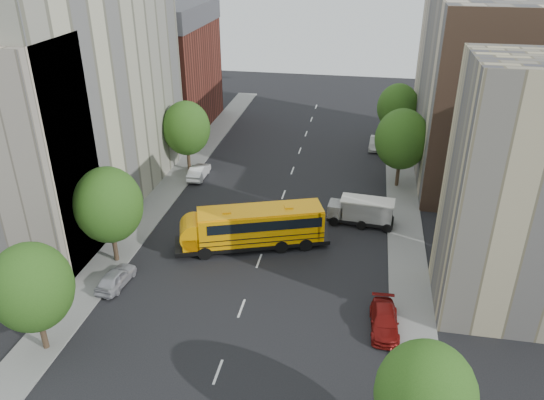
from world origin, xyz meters
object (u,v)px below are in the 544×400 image
(street_tree_2, at_px, (186,128))
(street_tree_4, at_px, (402,139))
(school_bus, at_px, (250,226))
(parked_car_5, at_px, (376,143))
(street_tree_0, at_px, (32,287))
(safari_truck, at_px, (362,211))
(parked_car_1, at_px, (199,172))
(parked_car_0, at_px, (116,278))
(parked_car_3, at_px, (384,321))
(street_tree_5, at_px, (398,107))
(street_tree_1, at_px, (108,205))
(street_tree_3, at_px, (425,395))

(street_tree_2, bearing_deg, street_tree_4, 0.00)
(school_bus, height_order, parked_car_5, school_bus)
(street_tree_0, relative_size, safari_truck, 1.26)
(safari_truck, distance_m, parked_car_1, 18.47)
(parked_car_0, distance_m, parked_car_5, 36.41)
(safari_truck, relative_size, parked_car_5, 1.45)
(street_tree_4, relative_size, school_bus, 0.64)
(safari_truck, relative_size, parked_car_0, 1.49)
(school_bus, relative_size, parked_car_3, 2.88)
(school_bus, xyz_separation_m, parked_car_3, (10.69, -8.27, -1.32))
(street_tree_5, distance_m, school_bus, 28.86)
(parked_car_5, bearing_deg, street_tree_5, 39.99)
(street_tree_2, xyz_separation_m, parked_car_1, (1.58, -1.58, -4.13))
(street_tree_0, distance_m, parked_car_3, 21.74)
(street_tree_1, bearing_deg, street_tree_0, -90.00)
(street_tree_0, bearing_deg, street_tree_5, 61.19)
(street_tree_1, height_order, safari_truck, street_tree_1)
(street_tree_1, xyz_separation_m, street_tree_4, (22.00, 18.00, 0.12))
(street_tree_5, bearing_deg, street_tree_3, -90.00)
(street_tree_1, relative_size, street_tree_4, 0.98)
(parked_car_0, bearing_deg, street_tree_1, -60.25)
(street_tree_0, distance_m, school_bus, 17.31)
(street_tree_0, distance_m, street_tree_1, 10.00)
(street_tree_1, xyz_separation_m, street_tree_2, (0.00, 18.00, -0.12))
(street_tree_4, xyz_separation_m, parked_car_3, (-1.40, -22.34, -4.44))
(street_tree_4, bearing_deg, parked_car_3, -93.59)
(parked_car_0, height_order, parked_car_5, parked_car_0)
(street_tree_4, bearing_deg, street_tree_0, -128.16)
(street_tree_0, bearing_deg, parked_car_1, 86.57)
(street_tree_2, xyz_separation_m, school_bus, (9.91, -14.06, -2.87))
(parked_car_3, xyz_separation_m, parked_car_5, (-0.80, 32.73, 0.03))
(street_tree_2, bearing_deg, street_tree_5, 28.61)
(parked_car_1, distance_m, parked_car_3, 28.15)
(safari_truck, bearing_deg, street_tree_2, 160.49)
(street_tree_0, bearing_deg, street_tree_2, 90.00)
(parked_car_1, relative_size, parked_car_5, 1.04)
(street_tree_4, height_order, parked_car_0, street_tree_4)
(street_tree_3, bearing_deg, parked_car_3, 98.24)
(street_tree_1, distance_m, safari_truck, 21.26)
(street_tree_3, xyz_separation_m, safari_truck, (-3.32, 23.45, -3.16))
(street_tree_1, bearing_deg, parked_car_0, -65.17)
(street_tree_2, bearing_deg, parked_car_3, -47.32)
(parked_car_3, bearing_deg, parked_car_5, 88.59)
(safari_truck, bearing_deg, parked_car_0, -139.10)
(street_tree_4, distance_m, safari_truck, 9.92)
(parked_car_3, bearing_deg, school_bus, 139.46)
(street_tree_3, height_order, parked_car_5, street_tree_3)
(street_tree_3, height_order, school_bus, street_tree_3)
(safari_truck, bearing_deg, street_tree_1, -148.09)
(street_tree_4, distance_m, street_tree_5, 12.01)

